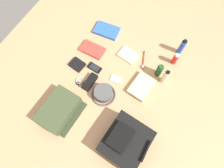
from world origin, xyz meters
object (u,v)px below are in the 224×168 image
lotion_bottle (165,77)px  toothbrush (143,61)px  travel_guidebook (92,50)px  wallet (77,64)px  shampoo_bottle (159,70)px  sunglasses_case (90,82)px  media_player (115,79)px  sunscreen_spray (175,59)px  wristwatch (80,81)px  cell_phone (95,68)px  backpack (126,142)px  deodorant_spray (182,47)px  paperback_novel (107,30)px  notepad (128,55)px  bucket_hat (103,93)px  toiletry_pouch (59,110)px  folded_towel (142,86)px

lotion_bottle → toothbrush: size_ratio=1.01×
travel_guidebook → wallet: 0.18m
lotion_bottle → toothbrush: 0.23m
shampoo_bottle → sunglasses_case: 0.53m
lotion_bottle → travel_guidebook: bearing=-88.0°
media_player → wallet: size_ratio=0.83×
sunscreen_spray → wristwatch: (0.50, -0.57, -0.05)m
sunscreen_spray → cell_phone: sunscreen_spray is taller
wallet → sunglasses_case: 0.19m
backpack → cell_phone: 0.62m
deodorant_spray → cell_phone: 0.71m
paperback_novel → notepad: (0.13, 0.27, -0.00)m
media_player → sunglasses_case: (0.12, -0.15, 0.01)m
toothbrush → bucket_hat: bearing=-19.3°
backpack → travel_guidebook: 0.78m
travel_guidebook → shampoo_bottle: bearing=95.9°
paperback_novel → lotion_bottle: bearing=71.8°
bucket_hat → toothbrush: 0.43m
bucket_hat → travel_guidebook: 0.40m
toiletry_pouch → sunglasses_case: size_ratio=2.19×
travel_guidebook → wallet: bearing=-10.9°
bucket_hat → wallet: 0.33m
travel_guidebook → wristwatch: 0.29m
toothbrush → travel_guidebook: bearing=-75.4°
media_player → shampoo_bottle: bearing=126.2°
toiletry_pouch → bucket_hat: (-0.26, 0.21, -0.02)m
wristwatch → paperback_novel: bearing=-174.9°
shampoo_bottle → cell_phone: shampoo_bottle is taller
deodorant_spray → folded_towel: bearing=-17.8°
notepad → cell_phone: bearing=-29.5°
lotion_bottle → media_player: lotion_bottle is taller
sunglasses_case → sunscreen_spray: bearing=137.6°
sunscreen_spray → toothbrush: sunscreen_spray is taller
travel_guidebook → toothbrush: same height
wallet → notepad: (-0.27, 0.31, -0.00)m
wallet → folded_towel: bearing=106.1°
lotion_bottle → cell_phone: size_ratio=1.40×
sunscreen_spray → toothbrush: bearing=-64.1°
deodorant_spray → media_player: bearing=-36.5°
shampoo_bottle → cell_phone: size_ratio=1.12×
bucket_hat → shampoo_bottle: size_ratio=1.42×
wristwatch → toothbrush: (-0.40, 0.36, 0.00)m
sunscreen_spray → folded_towel: sunscreen_spray is taller
shampoo_bottle → travel_guidebook: size_ratio=0.66×
sunscreen_spray → media_player: 0.49m
shampoo_bottle → lotion_bottle: bearing=58.1°
toothbrush → notepad: 0.13m
shampoo_bottle → cell_phone: bearing=-67.3°
cell_phone → media_player: (0.01, 0.19, -0.00)m
backpack → toothbrush: 0.65m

